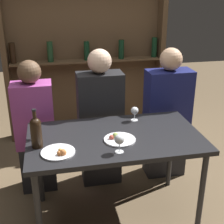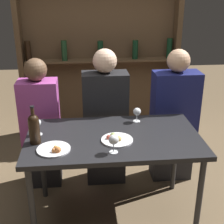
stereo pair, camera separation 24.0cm
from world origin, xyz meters
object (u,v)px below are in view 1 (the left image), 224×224
Objects in this scene: seated_person_right at (167,118)px; wine_glass_2 at (135,111)px; wine_glass_0 at (37,127)px; seated_person_left at (35,131)px; seated_person_center at (100,123)px; food_plate_0 at (59,152)px; wine_glass_1 at (119,140)px; wine_bottle at (36,131)px; food_plate_1 at (119,139)px.

wine_glass_2 is at bearing -144.66° from seated_person_right.
seated_person_left is at bearing 95.72° from wine_glass_0.
food_plate_0 is at bearing -119.45° from seated_person_center.
food_plate_0 is 0.84m from seated_person_center.
seated_person_left is (-0.05, 0.46, -0.25)m from wine_glass_0.
wine_glass_0 is at bearing 149.07° from wine_glass_1.
seated_person_left is at bearing 104.36° from food_plate_0.
wine_bottle is at bearing 160.94° from wine_glass_1.
wine_glass_2 is at bearing 21.12° from wine_bottle.
seated_person_right is at bearing 44.91° from food_plate_1.
wine_glass_2 is 0.09× the size of seated_person_center.
seated_person_right reaches higher than food_plate_1.
wine_glass_1 is 0.55m from wine_glass_2.
food_plate_0 is at bearing -62.12° from wine_glass_0.
wine_glass_0 is at bearing 88.38° from wine_bottle.
seated_person_right is (0.65, 0.00, -0.01)m from seated_person_center.
food_plate_0 is 0.18× the size of seated_person_right.
wine_bottle is at bearing 178.14° from food_plate_1.
seated_person_right is at bearing 34.28° from food_plate_0.
wine_glass_1 reaches higher than food_plate_1.
food_plate_1 is (0.58, -0.02, -0.11)m from wine_bottle.
seated_person_center is (0.55, 0.46, -0.22)m from wine_glass_0.
wine_glass_1 is 0.57× the size of food_plate_1.
wine_glass_2 is at bearing 33.60° from food_plate_0.
seated_person_right reaches higher than wine_glass_0.
food_plate_1 is at bearing -1.86° from wine_bottle.
wine_glass_0 is 0.10× the size of seated_person_left.
food_plate_0 is 0.18× the size of seated_person_center.
wine_bottle is 0.85m from seated_person_center.
seated_person_left is at bearing 94.05° from wine_bottle.
wine_glass_0 reaches higher than food_plate_0.
wine_glass_1 is 0.42m from food_plate_0.
wine_glass_0 is 0.52m from seated_person_left.
wine_bottle reaches higher than wine_glass_1.
seated_person_left reaches higher than wine_glass_0.
wine_glass_0 is 0.96× the size of wine_glass_1.
wine_glass_1 is at bearing -19.06° from wine_bottle.
wine_bottle reaches higher than wine_glass_2.
seated_person_right is (0.41, 0.29, -0.22)m from wine_glass_2.
seated_person_left is 0.95× the size of seated_person_center.
wine_bottle is 2.25× the size of wine_glass_0.
food_plate_1 is at bearing -135.09° from seated_person_right.
wine_bottle is 0.66m from seated_person_left.
seated_person_left is 0.96× the size of seated_person_right.
seated_person_center is (0.59, 0.00, 0.03)m from seated_person_left.
wine_glass_1 reaches higher than wine_glass_0.
wine_glass_2 reaches higher than food_plate_0.
wine_bottle is 0.22m from food_plate_0.
food_plate_0 is at bearing -41.37° from wine_bottle.
wine_glass_1 is at bearing -53.07° from seated_person_left.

